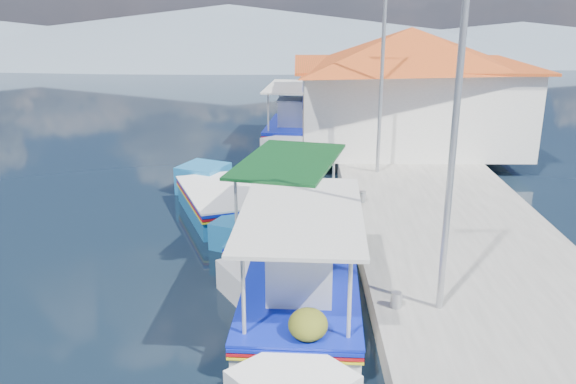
{
  "coord_description": "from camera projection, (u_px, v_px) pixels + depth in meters",
  "views": [
    {
      "loc": [
        1.94,
        -7.92,
        5.98
      ],
      "look_at": [
        1.74,
        6.39,
        1.3
      ],
      "focal_mm": 37.41,
      "sensor_mm": 36.0,
      "label": 1
    }
  ],
  "objects": [
    {
      "name": "caique_far",
      "position": [
        294.0,
        129.0,
        26.02
      ],
      "size": [
        2.69,
        7.44,
        2.62
      ],
      "rotation": [
        0.0,
        0.0,
        0.11
      ],
      "color": "white",
      "rests_on": "ground"
    },
    {
      "name": "mountain_ridge",
      "position": [
        341.0,
        36.0,
        61.91
      ],
      "size": [
        171.4,
        96.0,
        5.5
      ],
      "color": "slate",
      "rests_on": "ground"
    },
    {
      "name": "quay",
      "position": [
        454.0,
        237.0,
        14.95
      ],
      "size": [
        5.0,
        44.0,
        0.5
      ],
      "primitive_type": "cube",
      "color": "#A5A29A",
      "rests_on": "ground"
    },
    {
      "name": "caique_blue_hull",
      "position": [
        223.0,
        205.0,
        17.13
      ],
      "size": [
        3.39,
        6.05,
        1.15
      ],
      "rotation": [
        0.0,
        0.0,
        -0.36
      ],
      "color": "#1C6DA9",
      "rests_on": "ground"
    },
    {
      "name": "harbor_building",
      "position": [
        409.0,
        85.0,
        22.72
      ],
      "size": [
        10.49,
        10.49,
        4.4
      ],
      "color": "white",
      "rests_on": "quay"
    },
    {
      "name": "main_caique",
      "position": [
        301.0,
        295.0,
        11.57
      ],
      "size": [
        2.44,
        7.57,
        2.5
      ],
      "rotation": [
        0.0,
        0.0,
        0.05
      ],
      "color": "white",
      "rests_on": "ground"
    },
    {
      "name": "caique_green_canopy",
      "position": [
        288.0,
        234.0,
        14.83
      ],
      "size": [
        3.11,
        6.67,
        2.57
      ],
      "rotation": [
        0.0,
        0.0,
        0.24
      ],
      "color": "white",
      "rests_on": "ground"
    },
    {
      "name": "bollards",
      "position": [
        374.0,
        233.0,
        14.15
      ],
      "size": [
        0.2,
        17.2,
        0.3
      ],
      "color": "#A5A8AD",
      "rests_on": "quay"
    },
    {
      "name": "lamp_post_near",
      "position": [
        449.0,
        130.0,
        10.05
      ],
      "size": [
        1.21,
        0.14,
        6.0
      ],
      "color": "#A5A8AD",
      "rests_on": "quay"
    },
    {
      "name": "lamp_post_far",
      "position": [
        379.0,
        68.0,
        18.6
      ],
      "size": [
        1.21,
        0.14,
        6.0
      ],
      "color": "#A5A8AD",
      "rests_on": "quay"
    }
  ]
}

